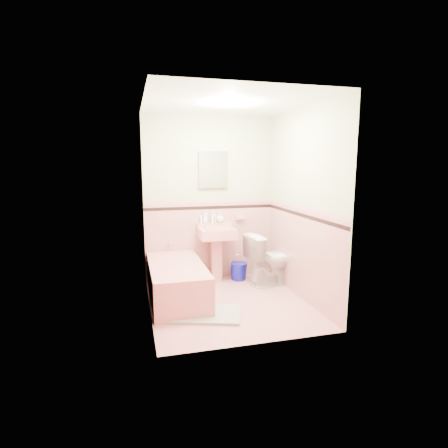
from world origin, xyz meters
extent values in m
plane|color=#D9908E|center=(0.00, 0.00, 0.00)|extent=(2.20, 2.20, 0.00)
plane|color=white|center=(0.00, 0.00, 2.50)|extent=(2.20, 2.20, 0.00)
plane|color=#F4E4C7|center=(0.00, 1.10, 1.25)|extent=(2.50, 0.00, 2.50)
plane|color=#F4E4C7|center=(0.00, -1.10, 1.25)|extent=(2.50, 0.00, 2.50)
plane|color=#F4E4C7|center=(-1.00, 0.00, 1.25)|extent=(0.00, 2.50, 2.50)
plane|color=#F4E4C7|center=(1.00, 0.00, 1.25)|extent=(0.00, 2.50, 2.50)
plane|color=#DC9593|center=(0.00, 1.09, 0.60)|extent=(2.00, 0.00, 2.00)
plane|color=#DC9593|center=(0.00, -1.09, 0.60)|extent=(2.00, 0.00, 2.00)
plane|color=#DC9593|center=(-0.99, 0.00, 0.60)|extent=(0.00, 2.20, 2.20)
plane|color=#DC9593|center=(0.99, 0.00, 0.60)|extent=(0.00, 2.20, 2.20)
plane|color=black|center=(0.00, 1.08, 1.12)|extent=(2.00, 0.00, 2.00)
plane|color=black|center=(0.00, -1.08, 1.12)|extent=(2.00, 0.00, 2.00)
plane|color=black|center=(-0.98, 0.00, 1.12)|extent=(0.00, 2.20, 2.20)
plane|color=black|center=(0.98, 0.00, 1.12)|extent=(0.00, 2.20, 2.20)
plane|color=#D98A8D|center=(0.00, 1.08, 1.22)|extent=(2.00, 0.00, 2.00)
plane|color=#D98A8D|center=(0.00, -1.08, 1.22)|extent=(2.00, 0.00, 2.00)
plane|color=#D98A8D|center=(-0.98, 0.00, 1.22)|extent=(0.00, 2.20, 2.20)
plane|color=#D98A8D|center=(0.98, 0.00, 1.22)|extent=(0.00, 2.20, 2.20)
cube|color=#D48482|center=(-0.63, 0.33, 0.23)|extent=(0.70, 1.50, 0.45)
cylinder|color=silver|center=(-0.63, 1.05, 0.63)|extent=(0.04, 0.12, 0.04)
cylinder|color=silver|center=(0.05, 1.00, 0.95)|extent=(0.02, 0.02, 0.10)
cube|color=white|center=(0.05, 1.07, 1.70)|extent=(0.44, 0.04, 0.55)
cube|color=#D48482|center=(0.47, 1.06, 0.95)|extent=(0.13, 0.08, 0.04)
imported|color=#B2B2B2|center=(-0.09, 1.04, 0.99)|extent=(0.09, 0.09, 0.20)
imported|color=#B2B2B2|center=(0.04, 1.04, 0.98)|extent=(0.09, 0.09, 0.17)
imported|color=#B2B2B2|center=(0.15, 1.04, 0.97)|extent=(0.13, 0.13, 0.15)
cylinder|color=white|center=(-0.15, 1.04, 0.95)|extent=(0.04, 0.04, 0.12)
imported|color=white|center=(0.81, 0.56, 0.39)|extent=(0.82, 0.56, 0.78)
cube|color=gray|center=(-0.37, -0.30, 0.02)|extent=(0.94, 0.77, 0.03)
cube|color=#BF1E59|center=(-0.46, -0.26, 0.06)|extent=(0.15, 0.07, 0.06)
camera|label=1|loc=(-1.18, -4.24, 1.78)|focal=28.69mm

